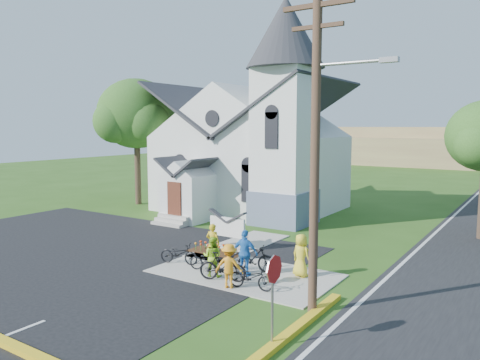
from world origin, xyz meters
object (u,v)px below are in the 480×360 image
Objects in this scene: cyclist_1 at (212,256)px; bike_4 at (251,277)px; bike_1 at (253,258)px; cyclist_4 at (301,255)px; stop_sign at (274,281)px; bike_2 at (209,260)px; cyclist_2 at (245,253)px; cyclist_3 at (229,266)px; bike_0 at (179,253)px; bike_3 at (223,267)px; utility_pole at (317,137)px; church_sign at (227,227)px; cyclist_0 at (213,243)px.

bike_4 is at bearing 148.93° from cyclist_1.
cyclist_4 reaches higher than bike_1.
stop_sign is 5.90m from cyclist_4.
bike_2 is 0.94× the size of cyclist_4.
cyclist_2 reaches higher than cyclist_3.
cyclist_4 reaches higher than bike_2.
bike_0 is at bearing 69.07° from bike_2.
cyclist_4 reaches higher than bike_3.
utility_pole is at bearing 154.29° from cyclist_3.
bike_1 is at bearing -102.64° from cyclist_3.
cyclist_4 reaches higher than cyclist_1.
church_sign is 1.44× the size of cyclist_1.
church_sign reaches higher than bike_3.
cyclist_4 is (-1.83, 2.81, -4.53)m from utility_pole.
church_sign is 4.17m from cyclist_1.
cyclist_3 is (1.26, -0.70, 0.02)m from cyclist_1.
bike_3 reaches higher than bike_4.
bike_1 is 1.17× the size of cyclist_3.
cyclist_3 is at bearing 174.85° from bike_1.
bike_2 is 2.71m from bike_4.
bike_4 is at bearing -162.91° from bike_1.
cyclist_1 is 0.91× the size of bike_4.
bike_4 is at bearing -130.51° from bike_2.
cyclist_3 is (1.81, -1.19, 0.38)m from bike_2.
cyclist_0 is at bearing -63.45° from cyclist_3.
utility_pole is 5.61× the size of cyclist_2.
bike_1 is at bearing -88.35° from bike_0.
bike_4 is (3.07, -1.89, -0.38)m from cyclist_0.
cyclist_2 is 1.15× the size of bike_2.
bike_3 is (1.21, -0.74, 0.13)m from bike_2.
cyclist_0 reaches higher than cyclist_1.
stop_sign is 6.08m from cyclist_1.
bike_0 is 1.56m from bike_2.
bike_3 is (-4.01, 0.75, -4.81)m from utility_pole.
bike_3 is 1.36m from bike_4.
cyclist_1 is (2.11, -0.50, 0.32)m from bike_0.
utility_pole reaches higher than stop_sign.
bike_2 is 2.20m from cyclist_3.
church_sign is 0.89× the size of stop_sign.
bike_2 is 1.42m from bike_3.
utility_pole is at bearing 91.49° from stop_sign.
bike_1 is 2.05m from cyclist_3.
church_sign is 3.26m from bike_0.
church_sign is 1.34× the size of cyclist_4.
church_sign is 1.31× the size of bike_0.
cyclist_1 is 0.93× the size of cyclist_4.
bike_2 is (-5.28, 4.19, -1.33)m from stop_sign.
cyclist_3 is at bearing 127.40° from cyclist_0.
utility_pole reaches higher than church_sign.
stop_sign reaches higher than cyclist_2.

